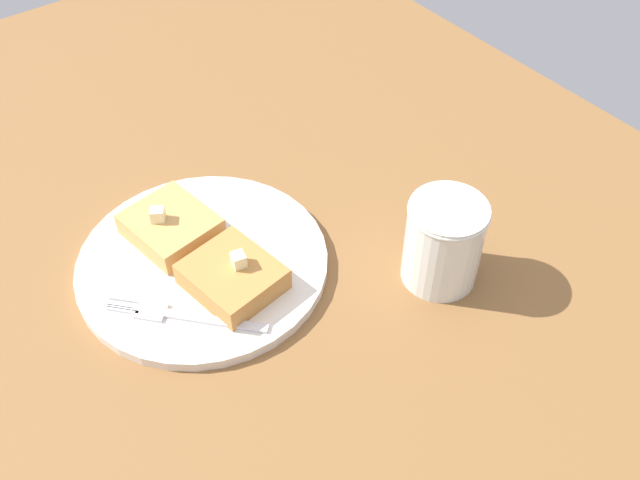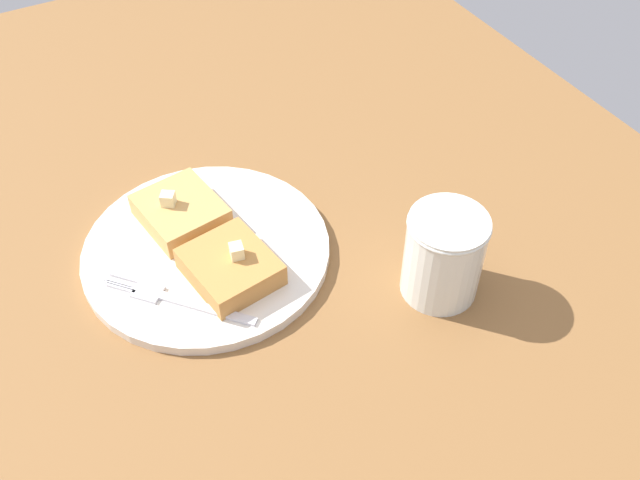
% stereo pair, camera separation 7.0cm
% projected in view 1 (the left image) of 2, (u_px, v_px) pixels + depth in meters
% --- Properties ---
extents(table_surface, '(1.29, 1.29, 0.03)m').
position_uv_depth(table_surface, '(134.00, 335.00, 0.69)').
color(table_surface, brown).
rests_on(table_surface, ground).
extents(plate, '(0.26, 0.26, 0.01)m').
position_uv_depth(plate, '(203.00, 262.00, 0.73)').
color(plate, silver).
rests_on(plate, table_surface).
extents(toast_slice_left, '(0.10, 0.09, 0.03)m').
position_uv_depth(toast_slice_left, '(171.00, 226.00, 0.74)').
color(toast_slice_left, tan).
rests_on(toast_slice_left, plate).
extents(toast_slice_middle, '(0.10, 0.09, 0.03)m').
position_uv_depth(toast_slice_middle, '(233.00, 276.00, 0.69)').
color(toast_slice_middle, '#BB7D3E').
rests_on(toast_slice_middle, plate).
extents(butter_pat_primary, '(0.02, 0.02, 0.01)m').
position_uv_depth(butter_pat_primary, '(158.00, 215.00, 0.72)').
color(butter_pat_primary, beige).
rests_on(butter_pat_primary, toast_slice_left).
extents(butter_pat_secondary, '(0.02, 0.02, 0.01)m').
position_uv_depth(butter_pat_secondary, '(239.00, 260.00, 0.68)').
color(butter_pat_secondary, '#F4E9B2').
rests_on(butter_pat_secondary, toast_slice_middle).
extents(fork, '(0.13, 0.12, 0.00)m').
position_uv_depth(fork, '(175.00, 315.00, 0.67)').
color(fork, silver).
rests_on(fork, plate).
extents(syrup_jar, '(0.08, 0.08, 0.09)m').
position_uv_depth(syrup_jar, '(443.00, 246.00, 0.69)').
color(syrup_jar, '#451C0A').
rests_on(syrup_jar, table_surface).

